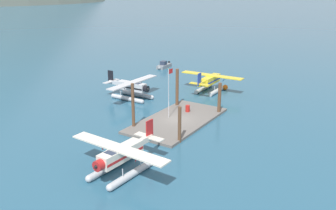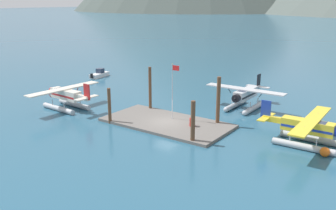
# 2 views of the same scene
# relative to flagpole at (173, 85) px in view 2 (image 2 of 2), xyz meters

# --- Properties ---
(ground_plane) EXTENTS (1200.00, 1200.00, 0.00)m
(ground_plane) POSITION_rel_flagpole_xyz_m (-0.03, -1.27, -4.25)
(ground_plane) COLOR #285670
(dock_platform) EXTENTS (14.32, 7.21, 0.30)m
(dock_platform) POSITION_rel_flagpole_xyz_m (-0.03, -1.27, -4.10)
(dock_platform) COLOR #66605B
(dock_platform) RESTS_ON ground
(piling_near_left) EXTENTS (0.37, 0.37, 4.08)m
(piling_near_left) POSITION_rel_flagpole_xyz_m (-5.39, -4.74, -2.21)
(piling_near_left) COLOR brown
(piling_near_left) RESTS_ON ground
(piling_near_right) EXTENTS (0.44, 0.44, 4.26)m
(piling_near_right) POSITION_rel_flagpole_xyz_m (5.37, -4.45, -2.12)
(piling_near_right) COLOR brown
(piling_near_right) RESTS_ON ground
(piling_far_left) EXTENTS (0.37, 0.37, 5.55)m
(piling_far_left) POSITION_rel_flagpole_xyz_m (-4.84, 1.95, -1.47)
(piling_far_left) COLOR brown
(piling_far_left) RESTS_ON ground
(piling_far_right) EXTENTS (0.43, 0.43, 5.48)m
(piling_far_right) POSITION_rel_flagpole_xyz_m (4.81, 1.74, -1.51)
(piling_far_right) COLOR brown
(piling_far_right) RESTS_ON ground
(flagpole) EXTENTS (0.95, 0.10, 6.38)m
(flagpole) POSITION_rel_flagpole_xyz_m (0.00, 0.00, 0.00)
(flagpole) COLOR silver
(flagpole) RESTS_ON dock_platform
(fuel_drum) EXTENTS (0.62, 0.62, 0.88)m
(fuel_drum) POSITION_rel_flagpole_xyz_m (3.14, -0.92, -3.51)
(fuel_drum) COLOR #AD1E19
(fuel_drum) RESTS_ON dock_platform
(mooring_buoy) EXTENTS (0.87, 0.87, 0.87)m
(mooring_buoy) POSITION_rel_flagpole_xyz_m (16.69, -0.38, -3.81)
(mooring_buoy) COLOR orange
(mooring_buoy) RESTS_ON ground
(seaplane_cream_port_aft) EXTENTS (7.98, 10.46, 3.84)m
(seaplane_cream_port_aft) POSITION_rel_flagpole_xyz_m (-14.00, -3.76, -2.67)
(seaplane_cream_port_aft) COLOR #B7BABF
(seaplane_cream_port_aft) RESTS_ON ground
(seaplane_silver_bow_right) EXTENTS (10.41, 7.98, 3.84)m
(seaplane_silver_bow_right) POSITION_rel_flagpole_xyz_m (4.58, 9.55, -2.67)
(seaplane_silver_bow_right) COLOR #B7BABF
(seaplane_silver_bow_right) RESTS_ON ground
(seaplane_yellow_stbd_fwd) EXTENTS (7.98, 10.42, 3.84)m
(seaplane_yellow_stbd_fwd) POSITION_rel_flagpole_xyz_m (14.62, 1.29, -2.67)
(seaplane_yellow_stbd_fwd) COLOR #B7BABF
(seaplane_yellow_stbd_fwd) RESTS_ON ground
(boat_white_open_west) EXTENTS (2.19, 4.85, 1.50)m
(boat_white_open_west) POSITION_rel_flagpole_xyz_m (-25.46, 13.42, -3.76)
(boat_white_open_west) COLOR silver
(boat_white_open_west) RESTS_ON ground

